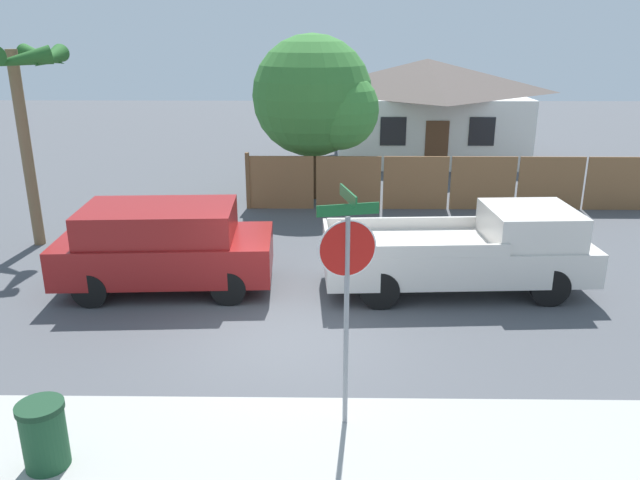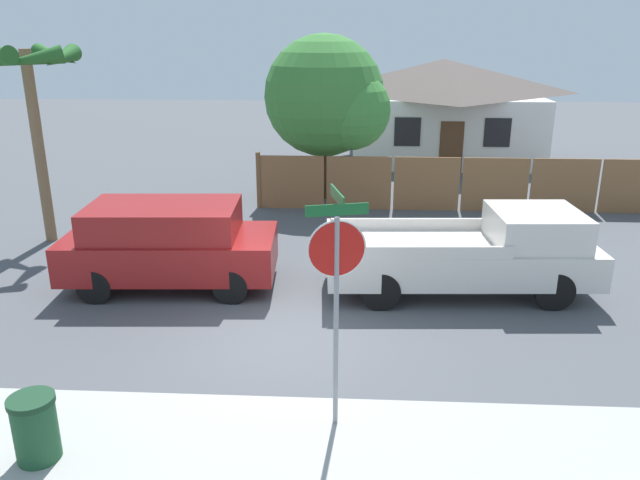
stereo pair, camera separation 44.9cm
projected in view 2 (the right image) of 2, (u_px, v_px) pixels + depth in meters
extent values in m
plane|color=#4C4F54|center=(284.00, 336.00, 11.41)|extent=(80.00, 80.00, 0.00)
cube|color=#A3A39E|center=(253.00, 466.00, 8.00)|extent=(36.00, 3.20, 0.01)
cube|color=brown|center=(292.00, 182.00, 19.34)|extent=(1.99, 0.06, 1.66)
cube|color=brown|center=(359.00, 183.00, 19.23)|extent=(1.99, 0.06, 1.66)
cube|color=brown|center=(426.00, 184.00, 19.12)|extent=(1.99, 0.06, 1.66)
cube|color=brown|center=(495.00, 185.00, 19.01)|extent=(1.99, 0.06, 1.66)
cube|color=brown|center=(564.00, 186.00, 18.90)|extent=(1.99, 0.06, 1.66)
cube|color=brown|center=(634.00, 187.00, 18.80)|extent=(1.99, 0.06, 1.66)
cube|color=brown|center=(259.00, 180.00, 19.37)|extent=(0.12, 0.12, 1.76)
cube|color=white|center=(440.00, 125.00, 27.21)|extent=(7.61, 6.80, 2.75)
pyramid|color=#514742|center=(443.00, 76.00, 26.54)|extent=(8.21, 7.35, 1.41)
cube|color=black|center=(407.00, 132.00, 23.99)|extent=(1.00, 0.04, 1.10)
cube|color=black|center=(497.00, 133.00, 23.81)|extent=(1.00, 0.04, 1.10)
cube|color=brown|center=(451.00, 148.00, 24.09)|extent=(0.90, 0.04, 2.00)
cylinder|color=brown|center=(324.00, 170.00, 20.53)|extent=(0.40, 0.40, 1.90)
sphere|color=#387A33|center=(324.00, 96.00, 19.77)|extent=(3.82, 3.82, 3.82)
sphere|color=#3C8437|center=(351.00, 110.00, 19.40)|extent=(2.48, 2.48, 2.48)
cylinder|color=brown|center=(39.00, 149.00, 15.83)|extent=(0.28, 0.28, 4.89)
cone|color=#235B23|center=(60.00, 59.00, 15.08)|extent=(0.44, 1.61, 0.68)
cone|color=#235B23|center=(57.00, 57.00, 15.80)|extent=(1.62, 1.19, 0.68)
cone|color=#235B23|center=(24.00, 57.00, 15.85)|extent=(1.62, 1.19, 0.68)
cone|color=#235B23|center=(28.00, 60.00, 14.39)|extent=(1.62, 1.19, 0.68)
cube|color=maroon|center=(171.00, 253.00, 13.42)|extent=(4.57, 2.29, 0.83)
cube|color=maroon|center=(163.00, 220.00, 13.19)|extent=(3.22, 2.05, 0.66)
cube|color=black|center=(233.00, 220.00, 13.19)|extent=(0.16, 1.80, 0.56)
cylinder|color=black|center=(241.00, 256.00, 14.41)|extent=(0.72, 0.22, 0.72)
cylinder|color=black|center=(230.00, 286.00, 12.69)|extent=(0.72, 0.22, 0.72)
cylinder|color=black|center=(122.00, 256.00, 14.41)|extent=(0.72, 0.22, 0.72)
cylinder|color=black|center=(95.00, 286.00, 12.69)|extent=(0.72, 0.22, 0.72)
cube|color=silver|center=(459.00, 259.00, 13.11)|extent=(5.67, 2.29, 0.72)
cube|color=silver|center=(536.00, 227.00, 12.88)|extent=(1.88, 1.92, 0.70)
cube|color=silver|center=(410.00, 224.00, 13.85)|extent=(3.50, 0.27, 0.25)
cube|color=silver|center=(423.00, 253.00, 12.06)|extent=(3.50, 0.27, 0.25)
cube|color=silver|center=(329.00, 237.00, 12.95)|extent=(0.18, 1.89, 0.25)
cylinder|color=black|center=(526.00, 260.00, 14.06)|extent=(0.79, 0.22, 0.79)
cylinder|color=black|center=(554.00, 291.00, 12.38)|extent=(0.79, 0.22, 0.79)
cylinder|color=black|center=(374.00, 260.00, 14.06)|extent=(0.79, 0.22, 0.79)
cylinder|color=black|center=(381.00, 291.00, 12.38)|extent=(0.79, 0.22, 0.79)
cylinder|color=gray|center=(336.00, 326.00, 8.41)|extent=(0.07, 0.07, 3.05)
cylinder|color=red|center=(337.00, 249.00, 8.06)|extent=(0.72, 0.20, 0.74)
cylinder|color=white|center=(337.00, 249.00, 8.06)|extent=(0.76, 0.20, 0.78)
cube|color=#19602D|center=(337.00, 210.00, 7.89)|extent=(0.81, 0.22, 0.15)
cube|color=#19602D|center=(337.00, 196.00, 7.84)|extent=(0.20, 0.73, 0.15)
cylinder|color=#1E4C2D|center=(36.00, 431.00, 8.03)|extent=(0.55, 0.55, 0.83)
cylinder|color=#163922|center=(31.00, 401.00, 7.88)|extent=(0.59, 0.59, 0.08)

